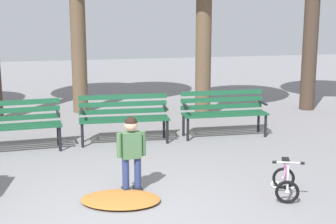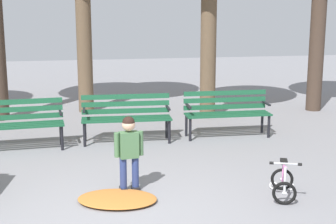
{
  "view_description": "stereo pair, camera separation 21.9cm",
  "coord_description": "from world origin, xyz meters",
  "px_view_note": "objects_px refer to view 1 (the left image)",
  "views": [
    {
      "loc": [
        -0.62,
        -5.26,
        2.42
      ],
      "look_at": [
        1.0,
        1.96,
        0.85
      ],
      "focal_mm": 53.57,
      "sensor_mm": 36.0,
      "label": 1
    },
    {
      "loc": [
        -0.4,
        -5.3,
        2.42
      ],
      "look_at": [
        1.0,
        1.96,
        0.85
      ],
      "focal_mm": 53.57,
      "sensor_mm": 36.0,
      "label": 2
    }
  ],
  "objects_px": {
    "park_bench_left": "(124,114)",
    "park_bench_right": "(224,109)",
    "child_standing": "(131,148)",
    "park_bench_far_left": "(13,121)",
    "kids_bicycle": "(285,181)"
  },
  "relations": [
    {
      "from": "child_standing",
      "to": "park_bench_far_left",
      "type": "bearing_deg",
      "value": 125.29
    },
    {
      "from": "park_bench_left",
      "to": "park_bench_right",
      "type": "height_order",
      "value": "same"
    },
    {
      "from": "park_bench_left",
      "to": "child_standing",
      "type": "distance_m",
      "value": 2.53
    },
    {
      "from": "park_bench_left",
      "to": "child_standing",
      "type": "bearing_deg",
      "value": -95.47
    },
    {
      "from": "park_bench_left",
      "to": "kids_bicycle",
      "type": "bearing_deg",
      "value": -61.55
    },
    {
      "from": "park_bench_left",
      "to": "kids_bicycle",
      "type": "height_order",
      "value": "park_bench_left"
    },
    {
      "from": "park_bench_right",
      "to": "park_bench_far_left",
      "type": "bearing_deg",
      "value": -177.11
    },
    {
      "from": "park_bench_left",
      "to": "park_bench_right",
      "type": "distance_m",
      "value": 1.9
    },
    {
      "from": "kids_bicycle",
      "to": "child_standing",
      "type": "bearing_deg",
      "value": 163.2
    },
    {
      "from": "park_bench_right",
      "to": "kids_bicycle",
      "type": "xyz_separation_m",
      "value": [
        -0.22,
        -3.13,
        -0.31
      ]
    },
    {
      "from": "park_bench_right",
      "to": "child_standing",
      "type": "bearing_deg",
      "value": -129.99
    },
    {
      "from": "park_bench_far_left",
      "to": "child_standing",
      "type": "relative_size",
      "value": 1.59
    },
    {
      "from": "park_bench_right",
      "to": "kids_bicycle",
      "type": "relative_size",
      "value": 2.56
    },
    {
      "from": "kids_bicycle",
      "to": "park_bench_right",
      "type": "bearing_deg",
      "value": 86.01
    },
    {
      "from": "park_bench_left",
      "to": "park_bench_right",
      "type": "relative_size",
      "value": 1.01
    }
  ]
}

